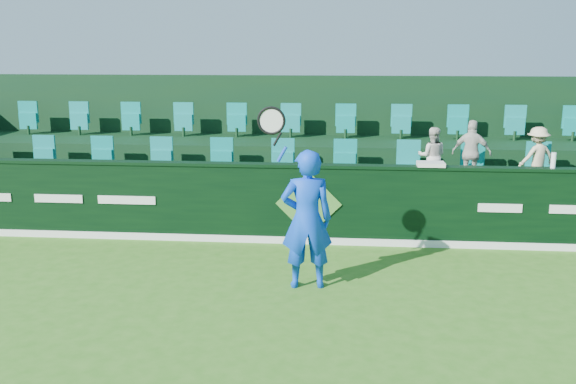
# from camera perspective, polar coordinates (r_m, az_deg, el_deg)

# --- Properties ---
(ground) EXTENTS (60.00, 60.00, 0.00)m
(ground) POSITION_cam_1_polar(r_m,az_deg,el_deg) (7.22, 0.01, -14.07)
(ground) COLOR #306E1A
(ground) RESTS_ON ground
(sponsor_hoarding) EXTENTS (16.00, 0.25, 1.35)m
(sponsor_hoarding) POSITION_cam_1_polar(r_m,az_deg,el_deg) (10.74, 1.89, -1.06)
(sponsor_hoarding) COLOR black
(sponsor_hoarding) RESTS_ON ground
(stand_tier_front) EXTENTS (16.00, 2.00, 0.80)m
(stand_tier_front) POSITION_cam_1_polar(r_m,az_deg,el_deg) (11.88, 2.16, -1.05)
(stand_tier_front) COLOR black
(stand_tier_front) RESTS_ON ground
(stand_tier_back) EXTENTS (16.00, 1.80, 1.30)m
(stand_tier_back) POSITION_cam_1_polar(r_m,az_deg,el_deg) (13.67, 2.58, 1.91)
(stand_tier_back) COLOR black
(stand_tier_back) RESTS_ON ground
(stand_rear) EXTENTS (16.00, 4.10, 2.60)m
(stand_rear) POSITION_cam_1_polar(r_m,az_deg,el_deg) (14.01, 2.68, 4.53)
(stand_rear) COLOR black
(stand_rear) RESTS_ON ground
(seat_row_front) EXTENTS (13.50, 0.50, 0.60)m
(seat_row_front) POSITION_cam_1_polar(r_m,az_deg,el_deg) (12.12, 2.29, 2.63)
(seat_row_front) COLOR #0C847E
(seat_row_front) RESTS_ON stand_tier_front
(seat_row_back) EXTENTS (13.50, 0.50, 0.60)m
(seat_row_back) POSITION_cam_1_polar(r_m,az_deg,el_deg) (13.82, 2.68, 6.01)
(seat_row_back) COLOR #0C847E
(seat_row_back) RESTS_ON stand_tier_back
(tennis_player) EXTENTS (1.10, 0.56, 2.57)m
(tennis_player) POSITION_cam_1_polar(r_m,az_deg,el_deg) (8.71, 1.64, -2.37)
(tennis_player) COLOR blue
(tennis_player) RESTS_ON ground
(spectator_left) EXTENTS (0.55, 0.45, 1.04)m
(spectator_left) POSITION_cam_1_polar(r_m,az_deg,el_deg) (11.80, 12.68, 3.12)
(spectator_left) COLOR beige
(spectator_left) RESTS_ON stand_tier_front
(spectator_middle) EXTENTS (0.75, 0.51, 1.18)m
(spectator_middle) POSITION_cam_1_polar(r_m,az_deg,el_deg) (11.90, 16.01, 3.35)
(spectator_middle) COLOR beige
(spectator_middle) RESTS_ON stand_tier_front
(spectator_right) EXTENTS (0.79, 0.62, 1.07)m
(spectator_right) POSITION_cam_1_polar(r_m,az_deg,el_deg) (12.18, 21.26, 2.92)
(spectator_right) COLOR beige
(spectator_right) RESTS_ON stand_tier_front
(towel) EXTENTS (0.44, 0.29, 0.07)m
(towel) POSITION_cam_1_polar(r_m,az_deg,el_deg) (10.67, 12.57, 2.43)
(towel) COLOR silver
(towel) RESTS_ON sponsor_hoarding
(drinks_bottle) EXTENTS (0.08, 0.08, 0.25)m
(drinks_bottle) POSITION_cam_1_polar(r_m,az_deg,el_deg) (11.08, 22.52, 2.62)
(drinks_bottle) COLOR white
(drinks_bottle) RESTS_ON sponsor_hoarding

